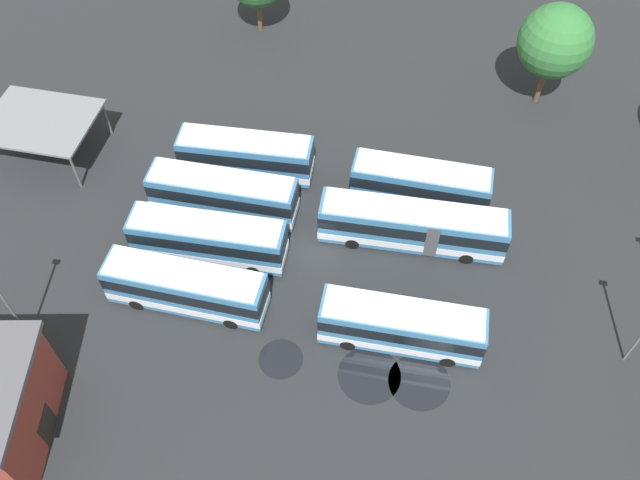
{
  "coord_description": "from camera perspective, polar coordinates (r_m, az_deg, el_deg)",
  "views": [
    {
      "loc": [
        -5.49,
        28.32,
        38.58
      ],
      "look_at": [
        -0.48,
        0.37,
        1.58
      ],
      "focal_mm": 37.33,
      "sensor_mm": 36.0,
      "label": 1
    }
  ],
  "objects": [
    {
      "name": "bus_row0_slot3",
      "position": [
        42.73,
        6.99,
        -7.32
      ],
      "size": [
        10.42,
        2.71,
        3.6
      ],
      "color": "teal",
      "rests_on": "ground_plane"
    },
    {
      "name": "puddle_back_corner",
      "position": [
        43.18,
        8.51,
        -11.93
      ],
      "size": [
        3.94,
        3.94,
        0.01
      ],
      "primitive_type": "cylinder",
      "color": "black",
      "rests_on": "ground_plane"
    },
    {
      "name": "lamp_post_far_corner",
      "position": [
        44.2,
        -25.64,
        -4.37
      ],
      "size": [
        0.56,
        0.28,
        9.18
      ],
      "color": "slate",
      "rests_on": "ground_plane"
    },
    {
      "name": "bus_row1_slot0",
      "position": [
        51.98,
        -6.37,
        7.21
      ],
      "size": [
        10.42,
        2.93,
        3.6
      ],
      "color": "teal",
      "rests_on": "ground_plane"
    },
    {
      "name": "puddle_centre_drain",
      "position": [
        53.52,
        10.54,
        5.27
      ],
      "size": [
        2.67,
        2.67,
        0.01
      ],
      "primitive_type": "cylinder",
      "color": "black",
      "rests_on": "ground_plane"
    },
    {
      "name": "tree_south_edge",
      "position": [
        58.57,
        19.51,
        15.76
      ],
      "size": [
        5.99,
        5.99,
        9.12
      ],
      "color": "brown",
      "rests_on": "ground_plane"
    },
    {
      "name": "maintenance_shelter",
      "position": [
        56.66,
        -22.91,
        9.34
      ],
      "size": [
        8.5,
        6.9,
        3.5
      ],
      "color": "slate",
      "rests_on": "ground_plane"
    },
    {
      "name": "bus_row0_slot0",
      "position": [
        50.14,
        8.58,
        4.72
      ],
      "size": [
        10.29,
        2.96,
        3.6
      ],
      "color": "teal",
      "rests_on": "ground_plane"
    },
    {
      "name": "ground_plane",
      "position": [
        48.18,
        -0.48,
        -0.72
      ],
      "size": [
        91.22,
        91.22,
        0.0
      ],
      "primitive_type": "plane",
      "color": "black"
    },
    {
      "name": "puddle_front_lane",
      "position": [
        43.5,
        -3.38,
        -10.14
      ],
      "size": [
        2.88,
        2.88,
        0.01
      ],
      "primitive_type": "cylinder",
      "color": "black",
      "rests_on": "ground_plane"
    },
    {
      "name": "bus_row1_slot1",
      "position": [
        49.46,
        -8.3,
        3.91
      ],
      "size": [
        10.97,
        2.82,
        3.6
      ],
      "color": "teal",
      "rests_on": "ground_plane"
    },
    {
      "name": "bus_row1_slot3",
      "position": [
        44.82,
        -11.41,
        -4.02
      ],
      "size": [
        10.85,
        3.09,
        3.6
      ],
      "color": "teal",
      "rests_on": "ground_plane"
    },
    {
      "name": "puddle_near_shelter",
      "position": [
        43.03,
        4.24,
        -11.48
      ],
      "size": [
        4.03,
        4.03,
        0.01
      ],
      "primitive_type": "cylinder",
      "color": "black",
      "rests_on": "ground_plane"
    },
    {
      "name": "bus_row0_slot1",
      "position": [
        47.48,
        7.98,
        1.22
      ],
      "size": [
        13.25,
        2.77,
        3.6
      ],
      "color": "teal",
      "rests_on": "ground_plane"
    },
    {
      "name": "bus_row1_slot2",
      "position": [
        46.97,
        -9.55,
        0.13
      ],
      "size": [
        10.92,
        2.74,
        3.6
      ],
      "color": "teal",
      "rests_on": "ground_plane"
    },
    {
      "name": "puddle_between_rows",
      "position": [
        46.65,
        -6.83,
        -3.86
      ],
      "size": [
        3.8,
        3.8,
        0.01
      ],
      "primitive_type": "cylinder",
      "color": "black",
      "rests_on": "ground_plane"
    }
  ]
}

